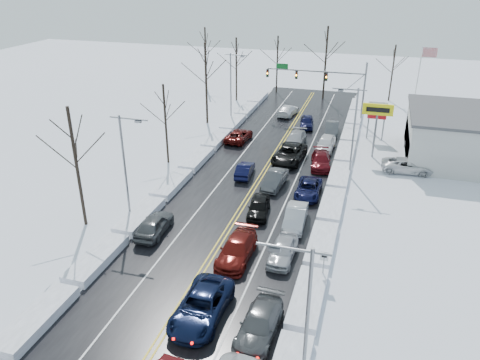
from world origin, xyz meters
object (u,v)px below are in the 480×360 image
(traffic_signal_mast, at_px, (326,80))
(tires_plus_sign, at_px, (377,113))
(oncoming_car_0, at_px, (245,176))
(flagpole, at_px, (419,79))

(traffic_signal_mast, xyz_separation_m, tires_plus_sign, (7.05, -12.00, -0.49))
(oncoming_car_0, bearing_deg, flagpole, -130.79)
(traffic_signal_mast, height_order, flagpole, flagpole)
(tires_plus_sign, bearing_deg, traffic_signal_mast, 120.46)
(traffic_signal_mast, relative_size, oncoming_car_0, 3.30)
(flagpole, distance_m, oncoming_car_0, 29.09)
(flagpole, bearing_deg, tires_plus_sign, -108.44)
(tires_plus_sign, bearing_deg, flagpole, 71.56)
(tires_plus_sign, relative_size, flagpole, 0.60)
(tires_plus_sign, xyz_separation_m, oncoming_car_0, (-12.12, -9.01, -4.99))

